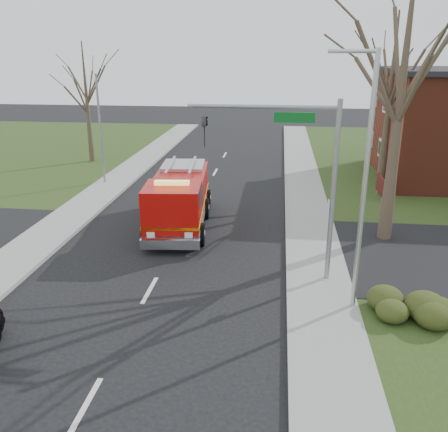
# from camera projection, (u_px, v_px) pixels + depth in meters

# --- Properties ---
(ground) EXTENTS (120.00, 120.00, 0.00)m
(ground) POSITION_uv_depth(u_px,v_px,m) (150.00, 290.00, 17.37)
(ground) COLOR black
(ground) RESTS_ON ground
(sidewalk_right) EXTENTS (2.40, 80.00, 0.15)m
(sidewalk_right) POSITION_uv_depth(u_px,v_px,m) (321.00, 298.00, 16.67)
(sidewalk_right) COLOR gray
(sidewalk_right) RESTS_ON ground
(health_center_sign) EXTENTS (0.12, 2.00, 1.40)m
(health_center_sign) POSITION_uv_depth(u_px,v_px,m) (381.00, 185.00, 27.65)
(health_center_sign) COLOR #4E1212
(health_center_sign) RESTS_ON ground
(hedge_corner) EXTENTS (2.80, 2.00, 0.90)m
(hedge_corner) POSITION_uv_depth(u_px,v_px,m) (413.00, 305.00, 15.26)
(hedge_corner) COLOR #2D3714
(hedge_corner) RESTS_ON lawn_right
(bare_tree_near) EXTENTS (6.00, 6.00, 12.00)m
(bare_tree_near) POSITION_uv_depth(u_px,v_px,m) (403.00, 74.00, 19.51)
(bare_tree_near) COLOR #403425
(bare_tree_near) RESTS_ON ground
(bare_tree_far) EXTENTS (5.25, 5.25, 10.50)m
(bare_tree_far) POSITION_uv_depth(u_px,v_px,m) (391.00, 83.00, 28.09)
(bare_tree_far) COLOR #403425
(bare_tree_far) RESTS_ON ground
(bare_tree_left) EXTENTS (4.50, 4.50, 9.00)m
(bare_tree_left) POSITION_uv_depth(u_px,v_px,m) (86.00, 90.00, 35.38)
(bare_tree_left) COLOR #403425
(bare_tree_left) RESTS_ON ground
(traffic_signal_mast) EXTENTS (5.29, 0.18, 6.80)m
(traffic_signal_mast) POSITION_uv_depth(u_px,v_px,m) (298.00, 159.00, 16.65)
(traffic_signal_mast) COLOR gray
(traffic_signal_mast) RESTS_ON ground
(streetlight_pole) EXTENTS (1.48, 0.16, 8.40)m
(streetlight_pole) POSITION_uv_depth(u_px,v_px,m) (363.00, 180.00, 14.62)
(streetlight_pole) COLOR #B7BABF
(streetlight_pole) RESTS_ON ground
(utility_pole_far) EXTENTS (0.14, 0.14, 7.00)m
(utility_pole_far) POSITION_uv_depth(u_px,v_px,m) (101.00, 131.00, 30.09)
(utility_pole_far) COLOR gray
(utility_pole_far) RESTS_ON ground
(fire_engine) EXTENTS (3.39, 7.58, 2.97)m
(fire_engine) POSITION_uv_depth(u_px,v_px,m) (179.00, 201.00, 23.28)
(fire_engine) COLOR #B50B08
(fire_engine) RESTS_ON ground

